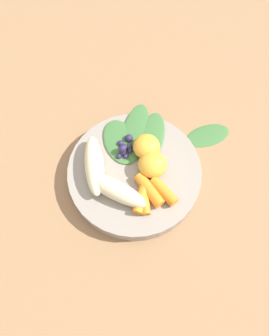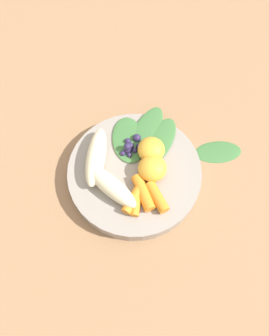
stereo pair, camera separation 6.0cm
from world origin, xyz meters
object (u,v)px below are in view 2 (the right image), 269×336
(banana_peeled_left, at_px, (110,185))
(bowl, at_px, (134,174))
(orange_segment_near, at_px, (151,150))
(kale_leaf_stray, at_px, (218,152))
(banana_peeled_right, at_px, (96,157))

(banana_peeled_left, bearing_deg, bowl, 82.77)
(banana_peeled_left, relative_size, orange_segment_near, 2.38)
(orange_segment_near, height_order, kale_leaf_stray, orange_segment_near)
(orange_segment_near, bearing_deg, bowl, -150.68)
(orange_segment_near, bearing_deg, kale_leaf_stray, -9.62)
(banana_peeled_right, relative_size, kale_leaf_stray, 1.27)
(bowl, distance_m, banana_peeled_left, 0.06)
(orange_segment_near, distance_m, kale_leaf_stray, 0.14)
(orange_segment_near, xyz_separation_m, kale_leaf_stray, (0.13, -0.02, -0.04))
(banana_peeled_right, height_order, orange_segment_near, orange_segment_near)
(banana_peeled_right, xyz_separation_m, orange_segment_near, (0.10, -0.02, 0.00))
(bowl, height_order, banana_peeled_right, banana_peeled_right)
(bowl, relative_size, banana_peeled_right, 2.09)
(bowl, height_order, orange_segment_near, orange_segment_near)
(bowl, xyz_separation_m, banana_peeled_right, (-0.06, 0.04, 0.03))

